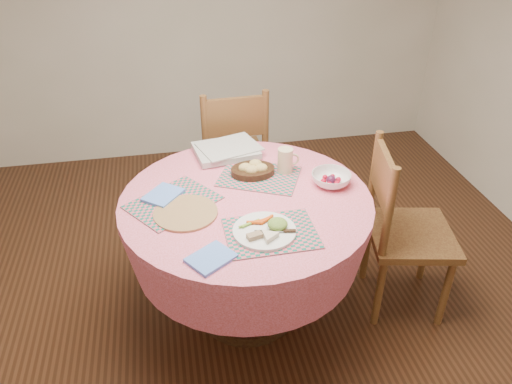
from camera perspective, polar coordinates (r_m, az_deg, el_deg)
ground at (r=2.91m, az=-0.99°, el=-13.17°), size 4.00×4.00×0.00m
dining_table at (r=2.54m, az=-1.11°, el=-4.38°), size 1.24×1.24×0.75m
chair_right at (r=2.75m, az=16.31°, el=-3.92°), size 0.51×0.53×0.98m
chair_back at (r=3.33m, az=-2.74°, el=4.42°), size 0.48×0.46×1.00m
placemat_front at (r=2.20m, az=1.72°, el=-4.72°), size 0.40×0.31×0.01m
placemat_left at (r=2.43m, az=-9.45°, el=-1.17°), size 0.50×0.48×0.01m
placemat_back at (r=2.60m, az=0.36°, el=1.80°), size 0.49×0.44×0.01m
wicker_trivet at (r=2.34m, az=-8.05°, el=-2.37°), size 0.30×0.30×0.01m
napkin_near at (r=2.07m, az=-5.16°, el=-7.54°), size 0.23×0.22×0.01m
napkin_far at (r=2.47m, az=-10.56°, el=-0.34°), size 0.22×0.23×0.01m
dinner_plate at (r=2.19m, az=1.17°, el=-4.35°), size 0.28×0.28×0.05m
bread_bowl at (r=2.61m, az=-0.35°, el=2.63°), size 0.23×0.23×0.08m
latte_mug at (r=2.62m, az=3.41°, el=3.65°), size 0.12×0.08×0.13m
fruit_bowl at (r=2.56m, az=8.57°, el=1.47°), size 0.26×0.26×0.06m
newspaper_stack at (r=2.82m, az=-3.40°, el=4.83°), size 0.40×0.33×0.04m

